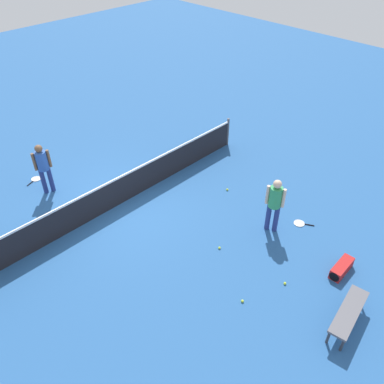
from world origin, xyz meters
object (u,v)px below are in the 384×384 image
object	(u,v)px
tennis_racket_far_player	(36,179)
tennis_ball_midcourt	(285,283)
player_near_side	(275,201)
player_far_side	(43,165)
tennis_ball_baseline	(220,248)
tennis_racket_near_player	(300,223)
tennis_ball_near_player	(227,190)
equipment_bag	(341,269)
tennis_ball_by_net	(242,301)
courtside_bench	(349,313)

from	to	relation	value
tennis_racket_far_player	tennis_ball_midcourt	world-z (taller)	tennis_ball_midcourt
player_near_side	player_far_side	bearing A→B (deg)	120.36
tennis_racket_far_player	tennis_ball_baseline	distance (m)	6.71
tennis_racket_near_player	tennis_ball_midcourt	xyz separation A→B (m)	(-2.15, -0.95, 0.02)
tennis_ball_near_player	equipment_bag	world-z (taller)	equipment_bag
tennis_ball_midcourt	equipment_bag	world-z (taller)	equipment_bag
player_far_side	tennis_racket_far_player	xyz separation A→B (m)	(-0.02, 0.92, -1.00)
tennis_racket_near_player	tennis_racket_far_player	bearing A→B (deg)	120.33
tennis_racket_near_player	equipment_bag	distance (m)	1.93
player_near_side	tennis_ball_by_net	world-z (taller)	player_near_side
tennis_racket_near_player	player_far_side	bearing A→B (deg)	123.62
player_far_side	tennis_ball_midcourt	bearing A→B (deg)	-73.80
tennis_ball_near_player	courtside_bench	size ratio (longest dim) A/B	0.04
tennis_racket_near_player	tennis_ball_by_net	world-z (taller)	tennis_ball_by_net
player_near_side	equipment_bag	bearing A→B (deg)	-91.86
player_far_side	tennis_ball_midcourt	xyz separation A→B (m)	(2.16, -7.44, -0.98)
tennis_ball_near_player	tennis_ball_midcourt	size ratio (longest dim) A/B	1.00
tennis_ball_midcourt	tennis_ball_baseline	distance (m)	1.95
tennis_racket_near_player	tennis_ball_by_net	distance (m)	3.34
player_far_side	tennis_racket_near_player	world-z (taller)	player_far_side
player_far_side	courtside_bench	bearing A→B (deg)	-76.49
tennis_ball_baseline	courtside_bench	bearing A→B (deg)	-86.09
tennis_racket_far_player	tennis_ball_by_net	size ratio (longest dim) A/B	9.16
tennis_ball_midcourt	tennis_ball_baseline	xyz separation A→B (m)	(-0.23, 1.93, 0.00)
tennis_ball_near_player	equipment_bag	xyz separation A→B (m)	(-0.57, -4.24, 0.11)
tennis_ball_by_net	tennis_racket_near_player	bearing A→B (deg)	9.48
player_near_side	tennis_racket_near_player	size ratio (longest dim) A/B	2.88
player_near_side	tennis_ball_by_net	distance (m)	2.87
player_near_side	tennis_racket_far_player	xyz separation A→B (m)	(-3.54, 6.93, -1.00)
tennis_racket_far_player	tennis_ball_near_player	distance (m)	6.34
tennis_racket_far_player	player_far_side	bearing A→B (deg)	-88.82
tennis_ball_baseline	equipment_bag	bearing A→B (deg)	-60.56
tennis_ball_midcourt	tennis_ball_baseline	world-z (taller)	same
tennis_ball_baseline	courtside_bench	distance (m)	3.54
tennis_racket_near_player	tennis_racket_far_player	size ratio (longest dim) A/B	0.98
player_near_side	tennis_ball_midcourt	size ratio (longest dim) A/B	25.76
player_near_side	tennis_ball_midcourt	world-z (taller)	player_near_side
tennis_ball_midcourt	player_far_side	bearing A→B (deg)	106.20
player_near_side	courtside_bench	xyz separation A→B (m)	(-1.35, -3.01, -0.59)
tennis_ball_near_player	tennis_racket_far_player	bearing A→B (deg)	129.63
tennis_ball_near_player	equipment_bag	bearing A→B (deg)	-97.70
player_far_side	tennis_ball_midcourt	distance (m)	7.81
player_far_side	tennis_ball_by_net	distance (m)	7.18
tennis_ball_by_net	tennis_ball_midcourt	xyz separation A→B (m)	(1.14, -0.40, 0.00)
tennis_ball_near_player	tennis_racket_near_player	bearing A→B (deg)	-83.45
tennis_ball_midcourt	equipment_bag	distance (m)	1.50
player_near_side	courtside_bench	bearing A→B (deg)	-114.26
tennis_racket_far_player	tennis_ball_baseline	bearing A→B (deg)	-73.14
player_near_side	player_far_side	distance (m)	6.97
player_near_side	tennis_ball_baseline	bearing A→B (deg)	162.44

